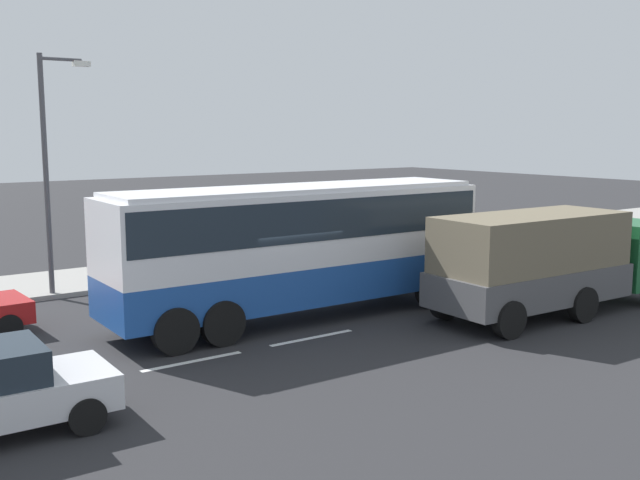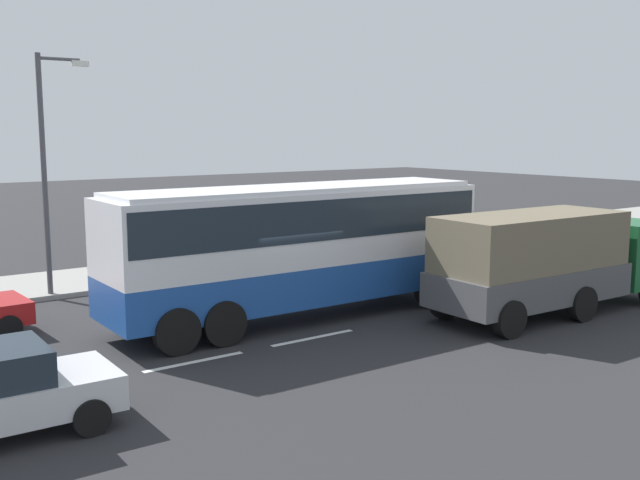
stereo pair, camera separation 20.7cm
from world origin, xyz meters
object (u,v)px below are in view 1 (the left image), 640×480
object	(u,v)px
pedestrian_near_curb	(259,241)
pedestrian_at_crossing	(257,231)
cargo_truck	(552,259)
coach_bus	(300,237)
street_lamp	(50,159)

from	to	relation	value
pedestrian_near_curb	pedestrian_at_crossing	xyz separation A→B (m)	(1.10, 1.99, 0.04)
cargo_truck	pedestrian_near_curb	bearing A→B (deg)	109.56
coach_bus	street_lamp	bearing A→B (deg)	127.10
coach_bus	pedestrian_at_crossing	bearing A→B (deg)	67.45
coach_bus	street_lamp	distance (m)	8.17
pedestrian_near_curb	street_lamp	bearing A→B (deg)	170.32
cargo_truck	pedestrian_near_curb	distance (m)	10.80
pedestrian_at_crossing	pedestrian_near_curb	bearing A→B (deg)	-160.02
cargo_truck	street_lamp	world-z (taller)	street_lamp
coach_bus	street_lamp	world-z (taller)	street_lamp
coach_bus	pedestrian_at_crossing	xyz separation A→B (m)	(3.73, 8.60, -1.10)
coach_bus	cargo_truck	distance (m)	7.01
cargo_truck	pedestrian_near_curb	world-z (taller)	cargo_truck
street_lamp	cargo_truck	bearing A→B (deg)	-43.48
street_lamp	pedestrian_at_crossing	bearing A→B (deg)	14.65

